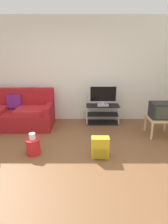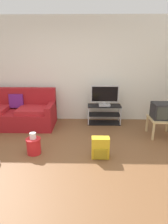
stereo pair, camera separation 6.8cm
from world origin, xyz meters
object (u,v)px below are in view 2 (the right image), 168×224
at_px(flat_tv, 105,96).
at_px(crt_tv, 162,111).
at_px(side_table, 161,121).
at_px(backpack, 100,148).
at_px(tv_stand, 104,114).
at_px(cleaning_bucket, 34,145).
at_px(couch, 15,113).

distance_m(flat_tv, crt_tv, 1.43).
bearing_deg(crt_tv, flat_tv, 149.97).
height_order(flat_tv, side_table, flat_tv).
bearing_deg(crt_tv, backpack, -145.01).
xyz_separation_m(tv_stand, crt_tv, (1.23, -0.74, 0.34)).
height_order(tv_stand, side_table, tv_stand).
distance_m(crt_tv, cleaning_bucket, 2.85).
bearing_deg(cleaning_bucket, flat_tv, 47.67).
relative_size(side_table, cleaning_bucket, 1.27).
xyz_separation_m(side_table, backpack, (-1.43, -0.98, -0.16)).
relative_size(crt_tv, cleaning_bucket, 1.04).
bearing_deg(tv_stand, side_table, -31.36).
relative_size(couch, crt_tv, 4.56).
xyz_separation_m(couch, cleaning_bucket, (0.86, -1.42, -0.16)).
xyz_separation_m(flat_tv, cleaning_bucket, (-1.45, -1.59, -0.58)).
bearing_deg(side_table, backpack, -145.45).
height_order(tv_stand, flat_tv, flat_tv).
bearing_deg(couch, backpack, -36.10).
height_order(side_table, backpack, side_table).
distance_m(couch, side_table, 3.58).
bearing_deg(flat_tv, cleaning_bucket, -132.33).
distance_m(flat_tv, side_table, 1.49).
relative_size(couch, tv_stand, 2.38).
bearing_deg(side_table, cleaning_bucket, -162.18).
height_order(backpack, cleaning_bucket, cleaning_bucket).
bearing_deg(cleaning_bucket, backpack, -5.46).
bearing_deg(flat_tv, side_table, -30.59).
bearing_deg(cleaning_bucket, couch, 121.07).
xyz_separation_m(flat_tv, backpack, (-0.19, -1.71, -0.56)).
height_order(flat_tv, backpack, flat_tv).
height_order(couch, tv_stand, couch).
bearing_deg(backpack, tv_stand, 55.77).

